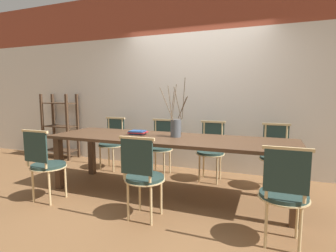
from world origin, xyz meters
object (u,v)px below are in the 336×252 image
object	(u,v)px
chair_far_center	(211,148)
book_stack	(138,132)
vase_centerpiece	(176,127)
dining_table	(168,143)
chair_near_center	(284,191)
shelving_rack	(60,126)

from	to	relation	value
chair_far_center	book_stack	size ratio (longest dim) A/B	3.75
chair_far_center	vase_centerpiece	bearing A→B (deg)	65.18
dining_table	chair_near_center	size ratio (longest dim) A/B	3.53
vase_centerpiece	shelving_rack	size ratio (longest dim) A/B	0.58
dining_table	book_stack	bearing A→B (deg)	170.54
chair_near_center	shelving_rack	world-z (taller)	shelving_rack
chair_far_center	chair_near_center	bearing A→B (deg)	121.88
dining_table	vase_centerpiece	size ratio (longest dim) A/B	4.19
shelving_rack	chair_near_center	bearing A→B (deg)	-23.68
shelving_rack	vase_centerpiece	bearing A→B (deg)	-19.00
vase_centerpiece	shelving_rack	bearing A→B (deg)	161.00
vase_centerpiece	book_stack	world-z (taller)	vase_centerpiece
book_stack	shelving_rack	distance (m)	2.55
dining_table	shelving_rack	size ratio (longest dim) A/B	2.42
chair_near_center	chair_far_center	xyz separation A→B (m)	(-0.97, 1.56, 0.00)
chair_near_center	shelving_rack	bearing A→B (deg)	156.32
vase_centerpiece	chair_near_center	bearing A→B (deg)	-33.04
dining_table	book_stack	world-z (taller)	book_stack
dining_table	chair_far_center	size ratio (longest dim) A/B	3.53
book_stack	chair_far_center	bearing A→B (deg)	37.55
dining_table	vase_centerpiece	world-z (taller)	vase_centerpiece
shelving_rack	chair_far_center	bearing A→B (deg)	-5.15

